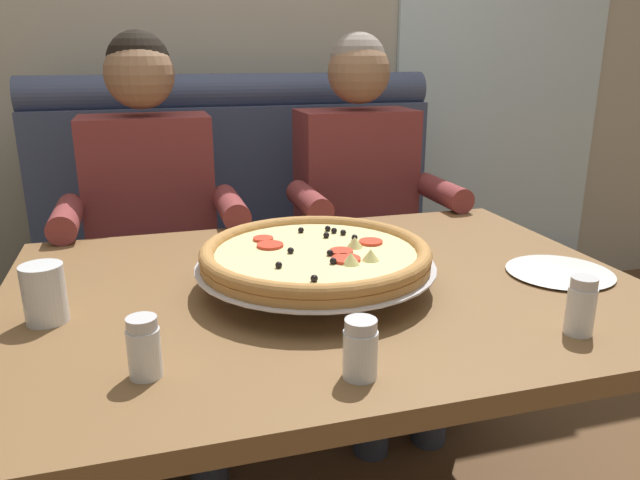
% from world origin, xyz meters
% --- Properties ---
extents(back_wall_with_window, '(6.00, 0.12, 2.80)m').
position_xyz_m(back_wall_with_window, '(0.00, 1.54, 1.40)').
color(back_wall_with_window, '#BCB29E').
rests_on(back_wall_with_window, ground_plane).
extents(window_panel, '(1.10, 0.02, 2.80)m').
position_xyz_m(window_panel, '(1.33, 1.46, 1.40)').
color(window_panel, white).
rests_on(window_panel, ground_plane).
extents(booth_bench, '(1.57, 0.78, 1.13)m').
position_xyz_m(booth_bench, '(0.00, 0.97, 0.40)').
color(booth_bench, '#424C6B').
rests_on(booth_bench, ground_plane).
extents(dining_table, '(1.36, 1.00, 0.72)m').
position_xyz_m(dining_table, '(0.00, 0.00, 0.65)').
color(dining_table, brown).
rests_on(dining_table, ground_plane).
extents(diner_left, '(0.54, 0.64, 1.27)m').
position_xyz_m(diner_left, '(-0.35, 0.70, 0.71)').
color(diner_left, '#2D3342').
rests_on(diner_left, ground_plane).
extents(diner_right, '(0.54, 0.64, 1.27)m').
position_xyz_m(diner_right, '(0.35, 0.70, 0.71)').
color(diner_right, '#2D3342').
rests_on(diner_right, ground_plane).
extents(pizza, '(0.51, 0.51, 0.11)m').
position_xyz_m(pizza, '(-0.03, -0.01, 0.80)').
color(pizza, silver).
rests_on(pizza, dining_table).
extents(shaker_parmesan, '(0.05, 0.05, 0.10)m').
position_xyz_m(shaker_parmesan, '(-0.06, -0.39, 0.77)').
color(shaker_parmesan, white).
rests_on(shaker_parmesan, dining_table).
extents(shaker_pepper_flakes, '(0.05, 0.05, 0.11)m').
position_xyz_m(shaker_pepper_flakes, '(0.37, -0.36, 0.77)').
color(shaker_pepper_flakes, white).
rests_on(shaker_pepper_flakes, dining_table).
extents(shaker_oregano, '(0.05, 0.05, 0.10)m').
position_xyz_m(shaker_oregano, '(-0.38, -0.30, 0.77)').
color(shaker_oregano, white).
rests_on(shaker_oregano, dining_table).
extents(plate_near_left, '(0.24, 0.24, 0.02)m').
position_xyz_m(plate_near_left, '(0.53, -0.09, 0.73)').
color(plate_near_left, white).
rests_on(plate_near_left, dining_table).
extents(drinking_glass, '(0.08, 0.08, 0.11)m').
position_xyz_m(drinking_glass, '(-0.56, -0.04, 0.77)').
color(drinking_glass, silver).
rests_on(drinking_glass, dining_table).
extents(patio_chair, '(0.40, 0.41, 0.86)m').
position_xyz_m(patio_chair, '(1.24, 2.16, 0.52)').
color(patio_chair, black).
rests_on(patio_chair, ground_plane).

